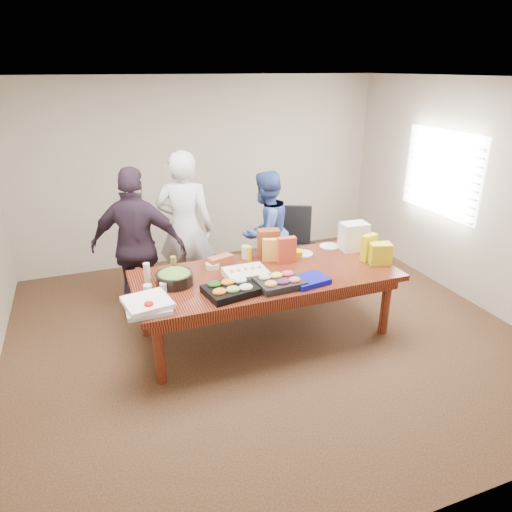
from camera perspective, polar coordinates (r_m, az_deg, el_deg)
name	(u,v)px	position (r m, az deg, el deg)	size (l,w,h in m)	color
floor	(265,334)	(5.29, 1.17, -9.63)	(5.50, 5.00, 0.02)	#47301E
ceiling	(268,77)	(4.49, 1.45, 21.29)	(5.50, 5.00, 0.02)	white
wall_back	(203,171)	(7.02, -6.52, 10.35)	(5.50, 0.04, 2.70)	beige
wall_front	(437,350)	(2.78, 21.43, -10.72)	(5.50, 0.04, 2.70)	beige
wall_right	(476,195)	(6.26, 25.52, 6.84)	(0.04, 5.00, 2.70)	beige
window_panel	(441,173)	(6.62, 21.90, 9.50)	(0.03, 1.40, 1.10)	white
window_blinds	(439,173)	(6.59, 21.63, 9.49)	(0.04, 1.36, 1.00)	beige
conference_table	(266,304)	(5.10, 1.20, -5.96)	(2.80, 1.20, 0.75)	#4C1C0F
office_chair	(301,247)	(6.40, 5.62, 1.16)	(0.50, 0.50, 0.98)	black
person_center	(185,228)	(5.73, -8.73, 3.40)	(0.70, 0.46, 1.91)	silver
person_right	(265,232)	(6.01, 1.15, 2.96)	(0.78, 0.60, 1.60)	#39539B
person_left	(138,247)	(5.37, -14.38, 1.09)	(1.07, 0.44, 1.82)	black
veggie_tray	(230,290)	(4.49, -3.20, -4.25)	(0.48, 0.38, 0.07)	black
fruit_tray	(279,283)	(4.64, 2.92, -3.33)	(0.46, 0.36, 0.07)	black
sheet_cake	(246,273)	(4.83, -1.28, -2.15)	(0.44, 0.33, 0.08)	silver
salad_bowl	(174,279)	(4.73, -10.06, -2.79)	(0.38, 0.38, 0.12)	black
chip_bag_blue	(309,280)	(4.73, 6.61, -3.01)	(0.37, 0.28, 0.06)	#0A0C9C
chip_bag_red	(287,250)	(5.15, 3.80, 0.73)	(0.21, 0.08, 0.30)	#C84026
chip_bag_yellow	(369,247)	(5.37, 13.77, 1.05)	(0.20, 0.08, 0.30)	yellow
chip_bag_orange	(270,250)	(5.20, 1.72, 0.77)	(0.17, 0.07, 0.26)	gold
mayo_jar	(246,252)	(5.28, -1.27, 0.48)	(0.10, 0.10, 0.15)	beige
mustard_bottle	(249,254)	(5.23, -0.86, 0.30)	(0.06, 0.06, 0.16)	yellow
dressing_bottle	(174,266)	(4.93, -10.13, -1.18)	(0.07, 0.07, 0.21)	brown
ranch_bottle	(147,272)	(4.83, -13.33, -1.99)	(0.07, 0.07, 0.20)	beige
banana_bunch	(293,253)	(5.37, 4.60, 0.33)	(0.21, 0.12, 0.07)	#F6B307
bread_loaf	(220,261)	(5.10, -4.42, -0.63)	(0.28, 0.12, 0.11)	#9E4F33
kraft_bag	(269,243)	(5.32, 1.56, 1.63)	(0.25, 0.14, 0.32)	brown
red_cup	(149,309)	(4.23, -13.06, -6.34)	(0.08, 0.08, 0.11)	red
clear_cup_a	(148,290)	(4.56, -13.24, -4.13)	(0.08, 0.08, 0.11)	silver
clear_cup_b	(163,288)	(4.59, -11.37, -3.84)	(0.07, 0.07, 0.10)	silver
pizza_box_lower	(148,307)	(4.33, -13.22, -6.13)	(0.40, 0.40, 0.05)	silver
pizza_box_upper	(147,302)	(4.31, -13.30, -5.58)	(0.40, 0.40, 0.05)	white
plate_a	(329,246)	(5.72, 9.04, 1.20)	(0.24, 0.24, 0.01)	white
plate_b	(302,254)	(5.44, 5.75, 0.28)	(0.25, 0.25, 0.02)	silver
dip_bowl_a	(290,255)	(5.34, 4.19, 0.17)	(0.16, 0.16, 0.06)	beige
dip_bowl_b	(213,266)	(5.06, -5.39, -1.19)	(0.15, 0.15, 0.06)	beige
grocery_bag_white	(354,236)	(5.63, 11.98, 2.39)	(0.31, 0.22, 0.33)	white
grocery_bag_yellow	(380,253)	(5.31, 15.06, 0.31)	(0.24, 0.16, 0.24)	yellow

